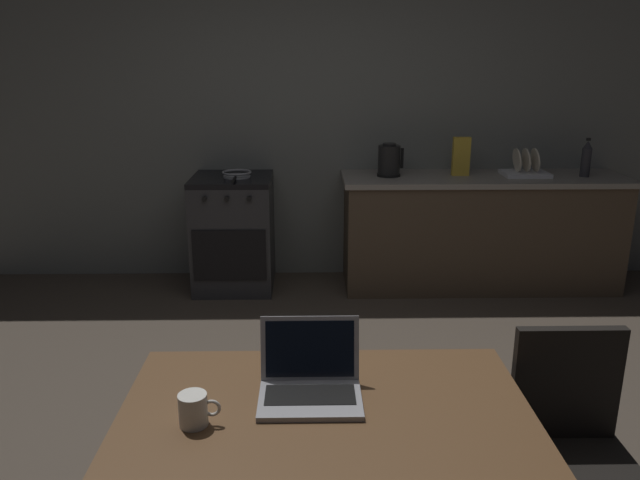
# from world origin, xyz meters

# --- Properties ---
(ground_plane) EXTENTS (12.00, 12.00, 0.00)m
(ground_plane) POSITION_xyz_m (0.00, 0.00, 0.00)
(ground_plane) COLOR #473D33
(back_wall) EXTENTS (6.40, 0.10, 2.71)m
(back_wall) POSITION_xyz_m (0.30, 2.43, 1.35)
(back_wall) COLOR slate
(back_wall) RESTS_ON ground_plane
(kitchen_counter) EXTENTS (2.16, 0.64, 0.88)m
(kitchen_counter) POSITION_xyz_m (1.32, 2.08, 0.44)
(kitchen_counter) COLOR #4C3D2D
(kitchen_counter) RESTS_ON ground_plane
(stove_oven) EXTENTS (0.60, 0.62, 0.88)m
(stove_oven) POSITION_xyz_m (-0.60, 2.08, 0.44)
(stove_oven) COLOR #2D2D30
(stove_oven) RESTS_ON ground_plane
(dining_table) EXTENTS (1.26, 0.81, 0.74)m
(dining_table) POSITION_xyz_m (0.03, -0.93, 0.66)
(dining_table) COLOR brown
(dining_table) RESTS_ON ground_plane
(chair) EXTENTS (0.40, 0.40, 0.88)m
(chair) POSITION_xyz_m (0.88, -0.75, 0.50)
(chair) COLOR black
(chair) RESTS_ON ground_plane
(laptop) EXTENTS (0.32, 0.27, 0.22)m
(laptop) POSITION_xyz_m (-0.01, -0.83, 0.78)
(laptop) COLOR #99999E
(laptop) RESTS_ON dining_table
(electric_kettle) EXTENTS (0.20, 0.18, 0.25)m
(electric_kettle) POSITION_xyz_m (0.59, 2.08, 1.00)
(electric_kettle) COLOR black
(electric_kettle) RESTS_ON kitchen_counter
(bottle) EXTENTS (0.07, 0.07, 0.29)m
(bottle) POSITION_xyz_m (2.07, 2.03, 1.02)
(bottle) COLOR #2D2D33
(bottle) RESTS_ON kitchen_counter
(frying_pan) EXTENTS (0.22, 0.39, 0.05)m
(frying_pan) POSITION_xyz_m (-0.56, 2.05, 0.91)
(frying_pan) COLOR gray
(frying_pan) RESTS_ON stove_oven
(coffee_mug) EXTENTS (0.12, 0.08, 0.10)m
(coffee_mug) POSITION_xyz_m (-0.35, -0.99, 0.79)
(coffee_mug) COLOR silver
(coffee_mug) RESTS_ON dining_table
(cereal_box) EXTENTS (0.13, 0.05, 0.29)m
(cereal_box) POSITION_xyz_m (1.14, 2.10, 1.03)
(cereal_box) COLOR gold
(cereal_box) RESTS_ON kitchen_counter
(dish_rack) EXTENTS (0.34, 0.26, 0.21)m
(dish_rack) POSITION_xyz_m (1.64, 2.08, 0.93)
(dish_rack) COLOR silver
(dish_rack) RESTS_ON kitchen_counter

